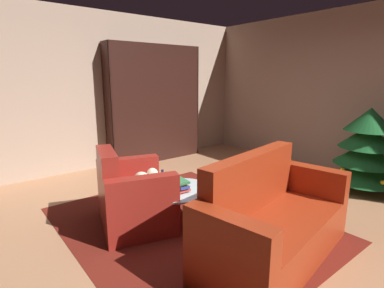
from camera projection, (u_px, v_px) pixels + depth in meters
name	position (u px, v px, depth m)	size (l,w,h in m)	color
ground_plane	(219.00, 222.00, 3.46)	(7.14, 7.14, 0.00)	#B17A54
wall_back	(352.00, 93.00, 4.99)	(6.05, 0.06, 2.76)	tan
wall_left	(107.00, 91.00, 5.44)	(0.06, 6.07, 2.76)	tan
area_rug	(188.00, 224.00, 3.42)	(2.96, 2.44, 0.01)	maroon
bookshelf_unit	(160.00, 103.00, 5.92)	(0.33, 1.94, 2.24)	black
armchair_red	(133.00, 198.00, 3.35)	(1.09, 0.96, 0.89)	maroon
couch_red	(272.00, 224.00, 2.76)	(1.01, 1.82, 0.95)	maroon
coffee_table	(180.00, 192.00, 3.40)	(0.76, 0.76, 0.40)	black
book_stack_on_table	(180.00, 185.00, 3.31)	(0.23, 0.16, 0.13)	gray
bottle_on_table	(163.00, 183.00, 3.28)	(0.07, 0.07, 0.26)	#29294F
decorated_tree	(366.00, 149.00, 4.34)	(0.95, 0.95, 1.22)	brown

